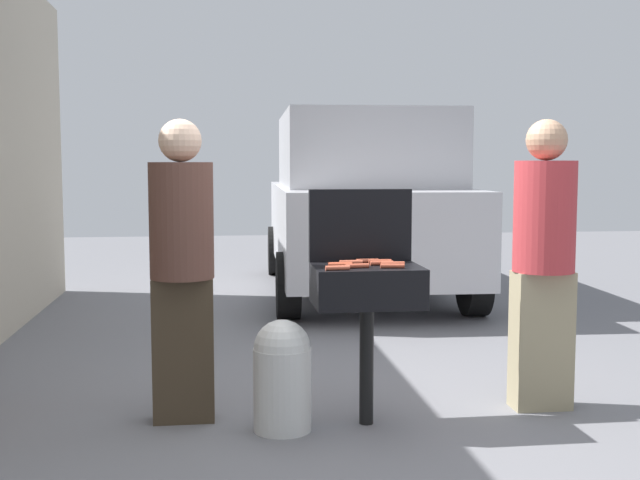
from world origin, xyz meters
TOP-DOWN VIEW (x-y plane):
  - ground_plane at (0.00, 0.00)m, footprint 24.00×24.00m
  - bbq_grill at (0.01, -0.10)m, footprint 0.60×0.44m
  - grill_lid_open at (0.01, 0.12)m, footprint 0.60×0.05m
  - hot_dog_0 at (0.10, -0.08)m, footprint 0.13×0.03m
  - hot_dog_1 at (0.13, -0.21)m, footprint 0.13×0.04m
  - hot_dog_2 at (-0.18, -0.26)m, footprint 0.13×0.03m
  - hot_dog_3 at (0.03, 0.03)m, footprint 0.13×0.04m
  - hot_dog_4 at (-0.06, -0.19)m, footprint 0.13×0.04m
  - hot_dog_5 at (0.15, -0.12)m, footprint 0.13×0.03m
  - hot_dog_6 at (-0.14, -0.11)m, footprint 0.13×0.03m
  - hot_dog_7 at (0.10, -0.01)m, footprint 0.13×0.03m
  - hot_dog_8 at (-0.07, -0.03)m, footprint 0.13×0.03m
  - hot_dog_9 at (-0.15, -0.14)m, footprint 0.13×0.04m
  - propane_tank at (-0.47, -0.15)m, footprint 0.32×0.32m
  - person_left at (-1.01, 0.10)m, footprint 0.36×0.36m
  - person_right at (1.10, 0.06)m, footprint 0.36×0.36m
  - parked_minivan at (0.80, 4.46)m, footprint 2.16×4.47m

SIDE VIEW (x-z plane):
  - ground_plane at x=0.00m, z-range 0.00..0.00m
  - propane_tank at x=-0.47m, z-range 0.01..0.63m
  - bbq_grill at x=0.01m, z-range 0.31..1.21m
  - hot_dog_0 at x=0.10m, z-range 0.90..0.93m
  - hot_dog_1 at x=0.13m, z-range 0.90..0.93m
  - hot_dog_2 at x=-0.18m, z-range 0.90..0.93m
  - hot_dog_3 at x=0.03m, z-range 0.90..0.93m
  - hot_dog_4 at x=-0.06m, z-range 0.90..0.93m
  - hot_dog_5 at x=0.15m, z-range 0.90..0.93m
  - hot_dog_6 at x=-0.14m, z-range 0.90..0.93m
  - hot_dog_7 at x=0.10m, z-range 0.90..0.93m
  - hot_dog_8 at x=-0.07m, z-range 0.90..0.93m
  - hot_dog_9 at x=-0.15m, z-range 0.90..0.93m
  - person_left at x=-1.01m, z-range 0.07..1.79m
  - person_right at x=1.10m, z-range 0.07..1.80m
  - parked_minivan at x=0.80m, z-range 0.02..2.04m
  - grill_lid_open at x=0.01m, z-range 0.90..1.32m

